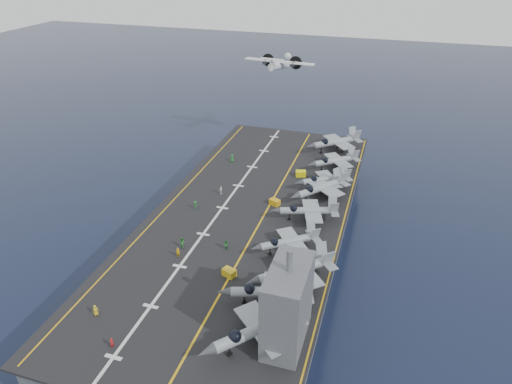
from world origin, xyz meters
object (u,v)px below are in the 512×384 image
(fighter_jet_0, at_px, (257,329))
(transport_plane, at_px, (279,66))
(tow_cart_a, at_px, (229,273))
(island_superstructure, at_px, (288,297))

(fighter_jet_0, height_order, transport_plane, transport_plane)
(fighter_jet_0, distance_m, tow_cart_a, 15.05)
(fighter_jet_0, relative_size, tow_cart_a, 7.31)
(tow_cart_a, bearing_deg, island_superstructure, -40.00)
(fighter_jet_0, distance_m, transport_plane, 93.58)
(fighter_jet_0, bearing_deg, transport_plane, 103.24)
(transport_plane, bearing_deg, tow_cart_a, -80.82)
(tow_cart_a, relative_size, transport_plane, 0.11)
(island_superstructure, distance_m, fighter_jet_0, 6.30)
(island_superstructure, relative_size, tow_cart_a, 5.99)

